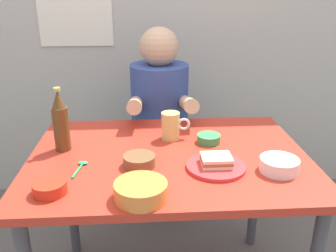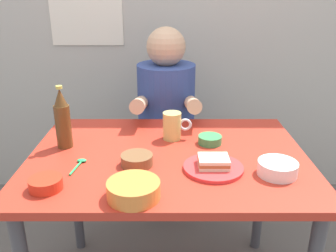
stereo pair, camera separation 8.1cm
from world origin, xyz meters
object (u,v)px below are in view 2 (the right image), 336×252
at_px(beer_bottle, 63,120).
at_px(sandwich, 214,162).
at_px(condiment_bowl_brown, 137,159).
at_px(plate_orange, 213,168).
at_px(dining_table, 168,174).
at_px(beer_mug, 173,126).
at_px(person_seated, 166,101).
at_px(stool, 166,167).

bearing_deg(beer_bottle, sandwich, -18.67).
distance_m(sandwich, condiment_bowl_brown, 0.28).
distance_m(plate_orange, condiment_bowl_brown, 0.28).
height_order(dining_table, beer_bottle, beer_bottle).
distance_m(sandwich, beer_bottle, 0.63).
bearing_deg(beer_mug, person_seated, 93.73).
relative_size(person_seated, condiment_bowl_brown, 6.00).
bearing_deg(sandwich, beer_bottle, 161.33).
distance_m(beer_bottle, condiment_bowl_brown, 0.37).
xyz_separation_m(beer_bottle, condiment_bowl_brown, (0.31, -0.17, -0.10)).
xyz_separation_m(plate_orange, condiment_bowl_brown, (-0.28, 0.04, 0.02)).
relative_size(stool, beer_bottle, 1.72).
distance_m(dining_table, condiment_bowl_brown, 0.19).
distance_m(dining_table, stool, 0.70).
bearing_deg(condiment_bowl_brown, beer_bottle, 152.10).
bearing_deg(sandwich, dining_table, 141.67).
bearing_deg(dining_table, condiment_bowl_brown, -140.60).
bearing_deg(stool, beer_mug, -86.36).
bearing_deg(plate_orange, sandwich, 135.00).
bearing_deg(beer_bottle, beer_mug, 10.58).
bearing_deg(person_seated, dining_table, -89.05).
bearing_deg(condiment_bowl_brown, person_seated, 81.56).
relative_size(plate_orange, condiment_bowl_brown, 1.83).
bearing_deg(sandwich, person_seated, 103.19).
relative_size(person_seated, plate_orange, 3.27).
bearing_deg(plate_orange, condiment_bowl_brown, 172.85).
relative_size(dining_table, plate_orange, 5.00).
xyz_separation_m(person_seated, plate_orange, (0.18, -0.75, -0.02)).
height_order(sandwich, condiment_bowl_brown, sandwich).
xyz_separation_m(plate_orange, beer_bottle, (-0.59, 0.20, 0.11)).
height_order(plate_orange, condiment_bowl_brown, condiment_bowl_brown).
bearing_deg(stool, dining_table, -89.07).
bearing_deg(beer_mug, dining_table, -97.44).
distance_m(person_seated, sandwich, 0.77).
relative_size(dining_table, person_seated, 1.53).
height_order(stool, person_seated, person_seated).
bearing_deg(stool, condiment_bowl_brown, -98.31).
xyz_separation_m(sandwich, beer_bottle, (-0.59, 0.20, 0.09)).
xyz_separation_m(sandwich, beer_mug, (-0.15, 0.28, 0.03)).
xyz_separation_m(plate_orange, beer_mug, (-0.15, 0.28, 0.05)).
relative_size(plate_orange, beer_mug, 1.75).
bearing_deg(condiment_bowl_brown, dining_table, 39.40).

